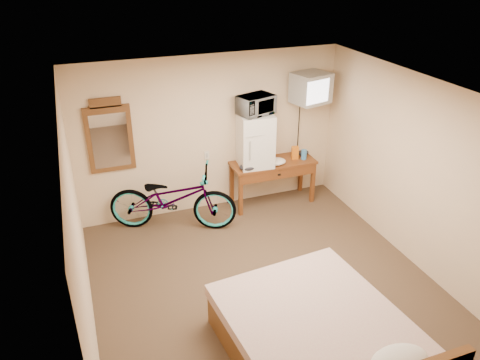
# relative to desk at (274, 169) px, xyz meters

# --- Properties ---
(room) EXTENTS (4.60, 4.64, 2.50)m
(room) POSITION_rel_desk_xyz_m (-0.96, -2.00, 0.62)
(room) COLOR #3E2D1F
(room) RESTS_ON ground
(desk) EXTENTS (1.38, 0.54, 0.75)m
(desk) POSITION_rel_desk_xyz_m (0.00, 0.00, 0.00)
(desk) COLOR brown
(desk) RESTS_ON floor
(mini_fridge) EXTENTS (0.56, 0.54, 0.84)m
(mini_fridge) POSITION_rel_desk_xyz_m (-0.32, 0.03, 0.54)
(mini_fridge) COLOR white
(mini_fridge) RESTS_ON desk
(microwave) EXTENTS (0.61, 0.51, 0.29)m
(microwave) POSITION_rel_desk_xyz_m (-0.32, 0.03, 1.11)
(microwave) COLOR white
(microwave) RESTS_ON mini_fridge
(snack_bag) EXTENTS (0.12, 0.08, 0.22)m
(snack_bag) POSITION_rel_desk_xyz_m (0.38, 0.01, 0.23)
(snack_bag) COLOR orange
(snack_bag) RESTS_ON desk
(blue_cup) EXTENTS (0.09, 0.09, 0.16)m
(blue_cup) POSITION_rel_desk_xyz_m (0.51, -0.04, 0.20)
(blue_cup) COLOR #3981C2
(blue_cup) RESTS_ON desk
(cloth_cream) EXTENTS (0.32, 0.24, 0.10)m
(cloth_cream) POSITION_rel_desk_xyz_m (0.00, -0.08, 0.17)
(cloth_cream) COLOR white
(cloth_cream) RESTS_ON desk
(cloth_dark_a) EXTENTS (0.28, 0.21, 0.11)m
(cloth_dark_a) POSITION_rel_desk_xyz_m (-0.49, -0.11, 0.17)
(cloth_dark_a) COLOR black
(cloth_dark_a) RESTS_ON desk
(cloth_dark_b) EXTENTS (0.19, 0.15, 0.09)m
(cloth_dark_b) POSITION_rel_desk_xyz_m (0.58, 0.11, 0.16)
(cloth_dark_b) COLOR black
(cloth_dark_b) RESTS_ON desk
(crt_television) EXTENTS (0.63, 0.66, 0.47)m
(crt_television) POSITION_rel_desk_xyz_m (0.59, 0.02, 1.28)
(crt_television) COLOR black
(crt_television) RESTS_ON room
(wall_mirror) EXTENTS (0.66, 0.04, 1.11)m
(wall_mirror) POSITION_rel_desk_xyz_m (-2.48, 0.27, 0.80)
(wall_mirror) COLOR brown
(wall_mirror) RESTS_ON room
(bicycle) EXTENTS (2.03, 1.34, 1.01)m
(bicycle) POSITION_rel_desk_xyz_m (-1.73, -0.17, -0.13)
(bicycle) COLOR black
(bicycle) RESTS_ON floor
(bed) EXTENTS (1.87, 2.37, 0.90)m
(bed) POSITION_rel_desk_xyz_m (-0.91, -3.37, -0.34)
(bed) COLOR brown
(bed) RESTS_ON floor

